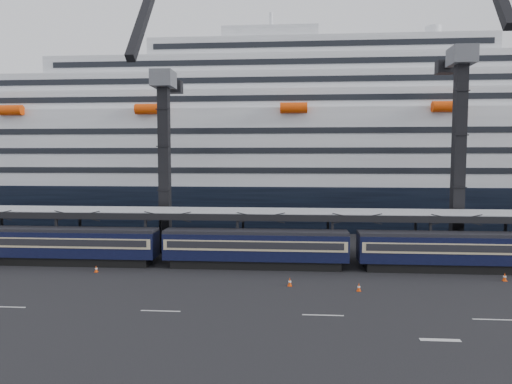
% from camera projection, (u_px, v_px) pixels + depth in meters
% --- Properties ---
extents(ground, '(260.00, 260.00, 0.00)m').
position_uv_depth(ground, '(344.00, 299.00, 36.83)').
color(ground, black).
rests_on(ground, ground).
extents(lane_markings, '(111.00, 4.27, 0.02)m').
position_uv_depth(lane_markings, '(474.00, 325.00, 31.01)').
color(lane_markings, beige).
rests_on(lane_markings, ground).
extents(train, '(133.05, 3.00, 4.05)m').
position_uv_depth(train, '(288.00, 247.00, 46.97)').
color(train, black).
rests_on(train, ground).
extents(canopy, '(130.00, 6.25, 5.53)m').
position_uv_depth(canopy, '(330.00, 213.00, 50.36)').
color(canopy, gray).
rests_on(canopy, ground).
extents(cruise_ship, '(214.09, 28.84, 34.00)m').
position_uv_depth(cruise_ship, '(309.00, 153.00, 81.73)').
color(cruise_ship, black).
rests_on(cruise_ship, ground).
extents(crane_dark_near, '(4.50, 17.75, 35.08)m').
position_uv_depth(crane_dark_near, '(163.00, 153.00, 55.95)').
color(crane_dark_near, '#4C4F54').
rests_on(crane_dark_near, ground).
extents(crane_dark_mid, '(4.50, 18.24, 39.64)m').
position_uv_depth(crane_dark_mid, '(460.00, 141.00, 52.19)').
color(crane_dark_mid, '#4C4F54').
rests_on(crane_dark_mid, ground).
extents(traffic_cone_b, '(0.34, 0.34, 0.68)m').
position_uv_depth(traffic_cone_b, '(96.00, 269.00, 45.46)').
color(traffic_cone_b, '#E84207').
rests_on(traffic_cone_b, ground).
extents(traffic_cone_c, '(0.38, 0.38, 0.77)m').
position_uv_depth(traffic_cone_c, '(290.00, 282.00, 40.54)').
color(traffic_cone_c, '#E84207').
rests_on(traffic_cone_c, ground).
extents(traffic_cone_d, '(0.35, 0.35, 0.70)m').
position_uv_depth(traffic_cone_d, '(359.00, 287.00, 38.99)').
color(traffic_cone_d, '#E84207').
rests_on(traffic_cone_d, ground).
extents(traffic_cone_f, '(0.39, 0.39, 0.78)m').
position_uv_depth(traffic_cone_f, '(505.00, 277.00, 42.21)').
color(traffic_cone_f, '#E84207').
rests_on(traffic_cone_f, ground).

